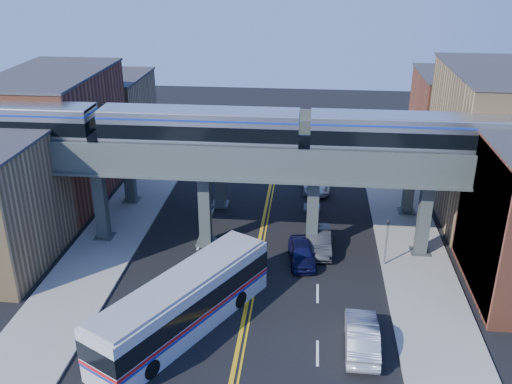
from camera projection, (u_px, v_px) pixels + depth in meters
ground at (246, 307)px, 35.98m from camera, size 120.00×120.00×0.00m
sidewalk_west at (119, 226)px, 46.13m from camera, size 5.00×70.00×0.16m
sidewalk_east at (409, 240)px, 44.02m from camera, size 5.00×70.00×0.16m
building_west_b at (58, 137)px, 50.09m from camera, size 8.00×14.00×11.00m
building_west_c at (109, 114)px, 62.55m from camera, size 8.00×10.00×8.00m
building_east_b at (493, 145)px, 46.50m from camera, size 8.00×14.00×12.00m
building_east_c at (455, 119)px, 58.96m from camera, size 8.00×10.00×9.00m
mural_panel at (479, 222)px, 36.41m from camera, size 0.10×9.50×9.50m
elevated_viaduct_near at (258, 166)px, 40.71m from camera, size 52.00×3.60×7.40m
elevated_viaduct_far at (266, 136)px, 47.09m from camera, size 52.00×3.60×7.40m
transit_train at (200, 129)px, 40.03m from camera, size 43.50×2.72×3.17m
stop_sign at (256, 259)px, 37.99m from camera, size 0.76×0.09×2.63m
traffic_signal at (387, 237)px, 39.70m from camera, size 0.15×0.18×4.10m
transit_bus at (184, 304)px, 33.29m from camera, size 8.93×12.82×3.37m
car_lane_a at (302, 253)px, 40.83m from camera, size 2.34×4.65×1.52m
car_lane_b at (319, 241)px, 42.39m from camera, size 1.83×4.80×1.56m
car_lane_c at (315, 182)px, 53.07m from camera, size 2.83×5.27×1.41m
car_lane_d at (293, 159)px, 58.63m from camera, size 2.79×5.55×1.55m
car_parked_curb at (362, 336)px, 31.99m from camera, size 1.92×5.20×1.70m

